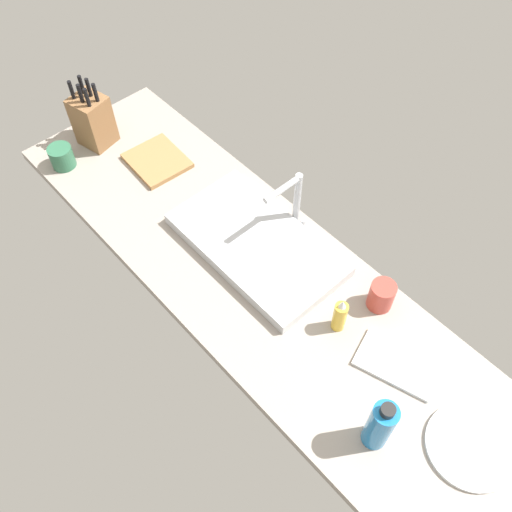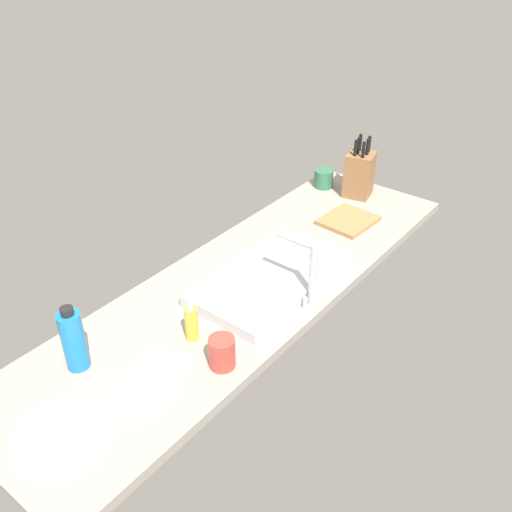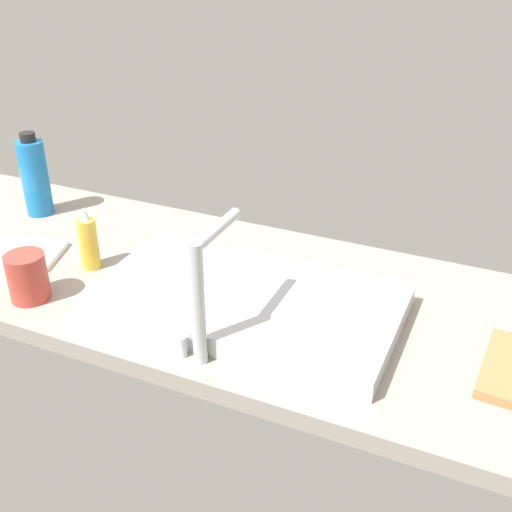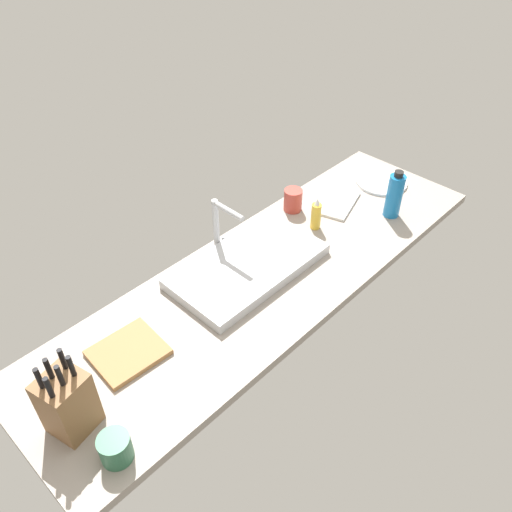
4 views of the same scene
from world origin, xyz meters
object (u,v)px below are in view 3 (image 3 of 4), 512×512
Objects in this scene: sink_basin at (247,302)px; coffee_mug at (28,277)px; soap_bottle at (88,242)px; water_bottle at (35,177)px; dish_towel at (9,253)px; faucet at (203,286)px.

coffee_mug reaches higher than sink_basin.
coffee_mug is at bearing 77.72° from soap_bottle.
water_bottle reaches higher than coffee_mug.
coffee_mug reaches higher than dish_towel.
faucet is at bearing 86.90° from sink_basin.
dish_towel is (-9.01, 20.76, -9.17)cm from water_bottle.
soap_bottle is 34.07cm from water_bottle.
dish_towel is at bearing 9.41° from soap_bottle.
water_bottle reaches higher than dish_towel.
faucet is 59.89cm from dish_towel.
coffee_mug is at bearing -2.43° from faucet.
soap_bottle is 15.41cm from coffee_mug.
faucet reaches higher than sink_basin.
water_bottle is 24.42cm from dish_towel.
sink_basin is 19.17cm from faucet.
faucet is 2.35× the size of coffee_mug.
soap_bottle is (36.82, -16.70, -7.75)cm from faucet.
sink_basin is at bearing -161.92° from coffee_mug.
faucet reaches higher than dish_towel.
soap_bottle is at bearing -170.59° from dish_towel.
soap_bottle reaches higher than coffee_mug.
dish_towel is (57.66, 1.67, -1.44)cm from sink_basin.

